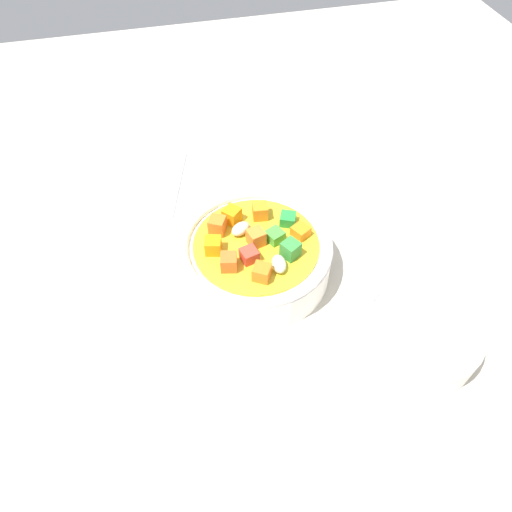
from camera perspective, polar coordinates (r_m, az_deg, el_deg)
name	(u,v)px	position (r cm, az deg, el deg)	size (l,w,h in cm)	color
ground_plane	(256,276)	(60.01, 0.00, -2.36)	(140.00, 140.00, 2.00)	#BAB2A0
soup_bowl_main	(256,255)	(56.84, -0.01, 0.15)	(17.93, 17.93, 7.25)	white
spoon	(169,220)	(65.48, -10.32, 4.26)	(7.89, 22.36, 0.99)	silver
side_bowl_small	(418,333)	(54.34, 18.86, -8.73)	(13.07, 13.07, 4.39)	white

